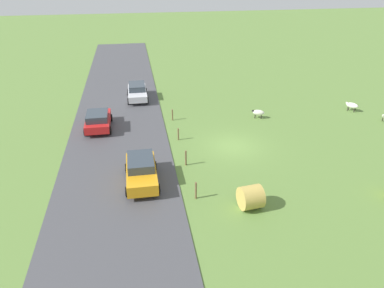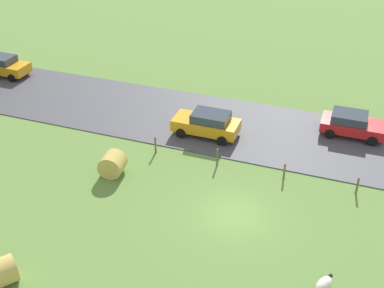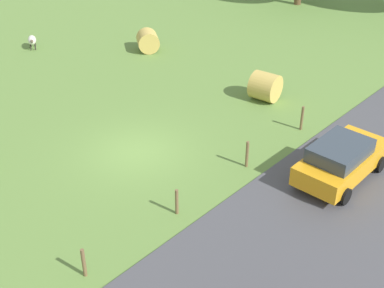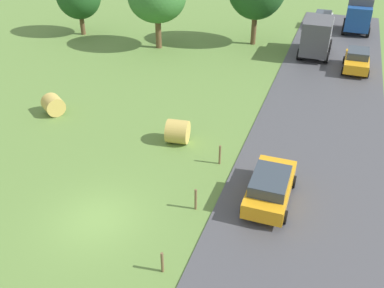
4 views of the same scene
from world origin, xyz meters
name	(u,v)px [view 2 (image 2 of 4)]	position (x,y,z in m)	size (l,w,h in m)	color
ground_plane	(234,214)	(0.00, 0.00, 0.00)	(160.00, 160.00, 0.00)	olive
road_strip	(270,133)	(8.91, 0.00, 0.03)	(8.00, 80.00, 0.06)	#47474C
sheep_3	(324,284)	(-3.77, -5.05, 0.54)	(1.19, 0.90, 0.81)	silver
hay_bale_0	(1,272)	(-8.05, 8.33, 0.64)	(1.28, 1.28, 1.26)	tan
hay_bale_1	(113,164)	(1.07, 7.68, 0.71)	(1.42, 1.42, 1.27)	tan
fence_post_0	(357,186)	(4.08, -5.88, 0.52)	(0.12, 0.12, 1.05)	brown
fence_post_1	(284,171)	(4.08, -1.82, 0.51)	(0.12, 0.12, 1.02)	brown
fence_post_2	(217,157)	(4.08, 2.24, 0.58)	(0.12, 0.12, 1.16)	brown
fence_post_3	(155,145)	(4.08, 6.30, 0.58)	(0.12, 0.12, 1.16)	brown
car_1	(4,66)	(10.78, 22.96, 0.91)	(2.09, 3.97, 1.64)	orange
car_2	(352,124)	(10.58, -5.03, 0.86)	(2.21, 4.11, 1.53)	red
car_4	(207,123)	(7.27, 3.96, 0.91)	(2.12, 4.35, 1.64)	orange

